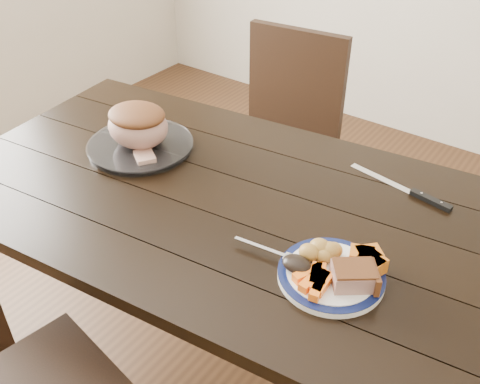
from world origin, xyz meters
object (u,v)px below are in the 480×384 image
Objects in this scene: dining_table at (222,219)px; fork at (273,252)px; serving_platter at (141,147)px; carving_knife at (418,195)px; pork_slice at (353,276)px; dinner_plate at (331,275)px; chair_far at (282,133)px; roast_joint at (138,126)px.

fork is at bearing -27.49° from dining_table.
carving_knife is at bearing 18.74° from serving_platter.
dining_table is 0.49m from pork_slice.
dining_table is at bearing 165.63° from pork_slice.
dinner_plate is at bearing 1.84° from fork.
pork_slice is at bearing -14.37° from dining_table.
chair_far reaches higher than roast_joint.
carving_knife is (-0.01, 0.43, -0.03)m from pork_slice.
dining_table is 9.51× the size of fork.
serving_platter is at bearing -151.69° from carving_knife.
chair_far is at bearing 82.17° from roast_joint.
carving_knife is at bearing 34.80° from dining_table.
roast_joint reaches higher than carving_knife.
dinner_plate is at bearing -11.41° from serving_platter.
dinner_plate is at bearing 175.24° from pork_slice.
serving_platter is at bearing 0.00° from roast_joint.
fork is (-0.20, -0.02, -0.02)m from pork_slice.
roast_joint is at bearing 168.59° from dinner_plate.
pork_slice is 0.29× the size of carving_knife.
serving_platter is 1.81× the size of fork.
roast_joint is (-0.81, 0.16, 0.04)m from pork_slice.
dining_table is at bearing 164.39° from dinner_plate.
chair_far reaches higher than fork.
chair_far is 0.77m from roast_joint.
serving_platter is (-0.76, 0.15, 0.00)m from dinner_plate.
carving_knife is (0.70, -0.43, 0.23)m from chair_far.
fork is (0.52, -0.87, 0.25)m from chair_far.
chair_far is 2.88× the size of serving_platter.
pork_slice is 0.20m from fork.
pork_slice is 0.83m from roast_joint.
serving_platter is 3.48× the size of pork_slice.
serving_platter is 0.07m from roast_joint.
dining_table is 6.92× the size of dinner_plate.
serving_platter reaches higher than dining_table.
dinner_plate is 1.25× the size of roast_joint.
chair_far is at bearing 158.41° from carving_knife.
chair_far reaches higher than dining_table.
pork_slice is (0.46, -0.12, 0.13)m from dining_table.
dinner_plate is at bearing 121.62° from chair_far.
dining_table is 0.55m from carving_knife.
pork_slice is (0.81, -0.16, 0.03)m from serving_platter.
serving_platter is 1.64× the size of roast_joint.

